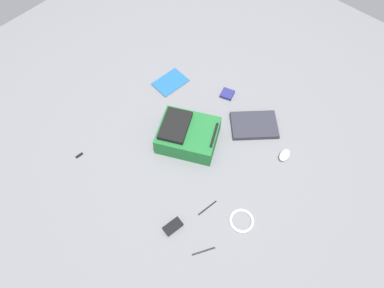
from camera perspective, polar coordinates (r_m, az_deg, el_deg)
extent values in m
plane|color=slate|center=(2.36, 0.28, -0.76)|extent=(4.07, 4.07, 0.00)
cube|color=#1E662D|center=(2.34, -0.65, 1.43)|extent=(0.48, 0.45, 0.14)
cube|color=black|center=(2.28, -2.75, 3.05)|extent=(0.27, 0.30, 0.03)
cylinder|color=black|center=(2.25, 3.64, 1.48)|extent=(0.10, 0.17, 0.02)
cube|color=#24242C|center=(2.49, 10.06, 2.98)|extent=(0.39, 0.39, 0.02)
cube|color=#2D2D38|center=(2.48, 10.11, 3.19)|extent=(0.38, 0.38, 0.01)
cube|color=silver|center=(2.70, -3.53, 9.96)|extent=(0.19, 0.25, 0.01)
cube|color=#1E5999|center=(2.70, -3.54, 10.04)|extent=(0.19, 0.26, 0.00)
ellipsoid|color=silver|center=(2.39, 14.83, -1.76)|extent=(0.07, 0.11, 0.04)
torus|color=silver|center=(2.17, 8.09, -12.25)|extent=(0.15, 0.15, 0.02)
cube|color=black|center=(2.13, -3.14, -13.27)|extent=(0.08, 0.12, 0.03)
cylinder|color=black|center=(2.18, 2.52, -10.32)|extent=(0.03, 0.14, 0.01)
cylinder|color=black|center=(2.10, 1.89, -17.03)|extent=(0.08, 0.13, 0.01)
cube|color=navy|center=(2.63, 5.76, 8.10)|extent=(0.11, 0.11, 0.02)
cube|color=black|center=(2.45, -17.89, -1.76)|extent=(0.02, 0.06, 0.01)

